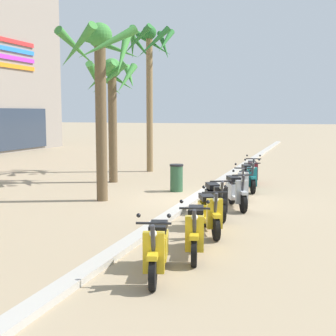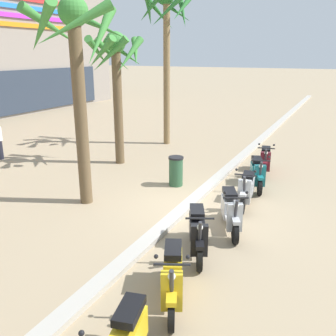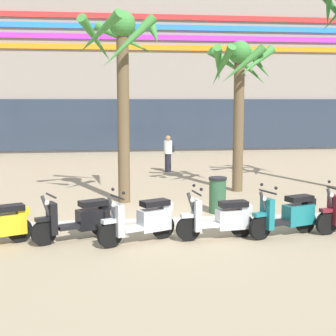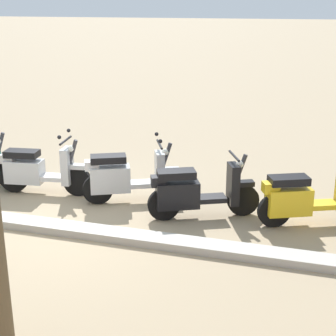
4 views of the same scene
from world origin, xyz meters
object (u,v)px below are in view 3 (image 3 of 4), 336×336
at_px(pedestrian_by_palm_tree, 168,153).
at_px(litter_bin, 218,195).
at_px(scooter_silver_mid_rear, 221,218).
at_px(scooter_teal_tail_end, 289,215).
at_px(palm_tree_mid_walkway, 122,61).
at_px(scooter_silver_last_in_row, 143,220).
at_px(palm_tree_near_sign, 239,79).
at_px(scooter_black_mid_centre, 80,219).

relative_size(pedestrian_by_palm_tree, litter_bin, 1.59).
height_order(scooter_silver_mid_rear, litter_bin, scooter_silver_mid_rear).
height_order(scooter_teal_tail_end, litter_bin, scooter_teal_tail_end).
xyz_separation_m(palm_tree_mid_walkway, pedestrian_by_palm_tree, (2.07, 5.90, -3.25)).
height_order(scooter_silver_last_in_row, scooter_teal_tail_end, same).
xyz_separation_m(scooter_teal_tail_end, palm_tree_near_sign, (0.30, 5.37, 3.17)).
bearing_deg(pedestrian_by_palm_tree, scooter_silver_mid_rear, -90.82).
height_order(scooter_silver_mid_rear, palm_tree_near_sign, palm_tree_near_sign).
relative_size(scooter_silver_last_in_row, palm_tree_mid_walkway, 0.31).
height_order(scooter_teal_tail_end, pedestrian_by_palm_tree, pedestrian_by_palm_tree).
height_order(palm_tree_mid_walkway, palm_tree_near_sign, palm_tree_mid_walkway).
distance_m(scooter_silver_mid_rear, litter_bin, 2.45).
distance_m(palm_tree_mid_walkway, pedestrian_by_palm_tree, 7.04).
relative_size(palm_tree_mid_walkway, litter_bin, 5.71).
height_order(scooter_black_mid_centre, scooter_teal_tail_end, scooter_teal_tail_end).
bearing_deg(palm_tree_near_sign, scooter_silver_mid_rear, -108.67).
relative_size(scooter_black_mid_centre, scooter_teal_tail_end, 0.99).
distance_m(scooter_silver_mid_rear, palm_tree_mid_walkway, 5.79).
bearing_deg(scooter_black_mid_centre, palm_tree_near_sign, 46.87).
bearing_deg(scooter_silver_last_in_row, scooter_teal_tail_end, 1.94).
bearing_deg(scooter_silver_last_in_row, palm_tree_near_sign, 57.37).
xyz_separation_m(pedestrian_by_palm_tree, litter_bin, (0.33, -7.60, -0.31)).
xyz_separation_m(scooter_silver_last_in_row, litter_bin, (2.15, 2.46, 0.02)).
height_order(scooter_silver_last_in_row, scooter_silver_mid_rear, same).
bearing_deg(litter_bin, scooter_black_mid_centre, -148.48).
bearing_deg(pedestrian_by_palm_tree, litter_bin, -87.48).
bearing_deg(scooter_teal_tail_end, scooter_black_mid_centre, 177.17).
bearing_deg(scooter_black_mid_centre, scooter_teal_tail_end, -2.83).
height_order(scooter_black_mid_centre, palm_tree_mid_walkway, palm_tree_mid_walkway).
height_order(scooter_black_mid_centre, pedestrian_by_palm_tree, pedestrian_by_palm_tree).
distance_m(scooter_teal_tail_end, pedestrian_by_palm_tree, 10.05).
relative_size(palm_tree_near_sign, litter_bin, 5.06).
bearing_deg(palm_tree_near_sign, pedestrian_by_palm_tree, 110.29).
xyz_separation_m(scooter_silver_mid_rear, palm_tree_mid_walkway, (-1.92, 4.11, 3.60)).
height_order(scooter_silver_last_in_row, palm_tree_mid_walkway, palm_tree_mid_walkway).
height_order(scooter_silver_mid_rear, scooter_teal_tail_end, same).
bearing_deg(litter_bin, palm_tree_mid_walkway, 144.62).
height_order(palm_tree_near_sign, litter_bin, palm_tree_near_sign).
height_order(palm_tree_near_sign, pedestrian_by_palm_tree, palm_tree_near_sign).
distance_m(scooter_teal_tail_end, litter_bin, 2.57).
xyz_separation_m(scooter_silver_last_in_row, pedestrian_by_palm_tree, (1.82, 10.06, 0.33)).
xyz_separation_m(scooter_silver_mid_rear, scooter_teal_tail_end, (1.53, 0.06, 0.02)).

